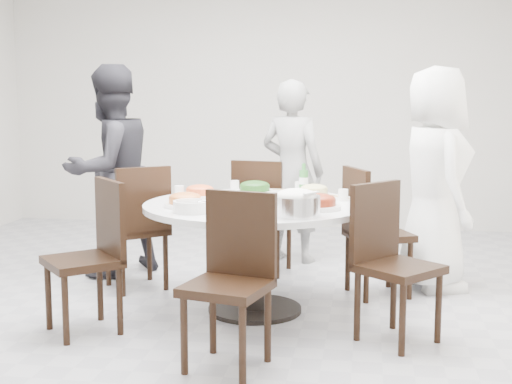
# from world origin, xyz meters

# --- Properties ---
(floor) EXTENTS (6.00, 6.00, 0.01)m
(floor) POSITION_xyz_m (0.00, 0.00, 0.00)
(floor) COLOR #A5A5AA
(floor) RESTS_ON ground
(wall_back) EXTENTS (6.00, 0.01, 2.80)m
(wall_back) POSITION_xyz_m (0.00, 3.00, 1.40)
(wall_back) COLOR beige
(wall_back) RESTS_ON ground
(dining_table) EXTENTS (1.50, 1.50, 0.75)m
(dining_table) POSITION_xyz_m (0.32, -0.17, 0.38)
(dining_table) COLOR white
(dining_table) RESTS_ON floor
(chair_ne) EXTENTS (0.56, 0.56, 0.95)m
(chair_ne) POSITION_xyz_m (1.15, 0.36, 0.47)
(chair_ne) COLOR black
(chair_ne) RESTS_ON floor
(chair_n) EXTENTS (0.48, 0.48, 0.95)m
(chair_n) POSITION_xyz_m (0.22, 0.90, 0.47)
(chair_n) COLOR black
(chair_n) RESTS_ON floor
(chair_nw) EXTENTS (0.59, 0.59, 0.95)m
(chair_nw) POSITION_xyz_m (-0.67, 0.27, 0.47)
(chair_nw) COLOR black
(chair_nw) RESTS_ON floor
(chair_sw) EXTENTS (0.59, 0.59, 0.95)m
(chair_sw) POSITION_xyz_m (-0.67, -0.76, 0.47)
(chair_sw) COLOR black
(chair_sw) RESTS_ON floor
(chair_s) EXTENTS (0.51, 0.51, 0.95)m
(chair_s) POSITION_xyz_m (0.33, -1.20, 0.47)
(chair_s) COLOR black
(chair_s) RESTS_ON floor
(chair_se) EXTENTS (0.59, 0.59, 0.95)m
(chair_se) POSITION_xyz_m (1.26, -0.63, 0.47)
(chair_se) COLOR black
(chair_se) RESTS_ON floor
(diner_right) EXTENTS (0.75, 0.94, 1.69)m
(diner_right) POSITION_xyz_m (1.56, 0.63, 0.84)
(diner_right) COLOR white
(diner_right) RESTS_ON floor
(diner_middle) EXTENTS (0.68, 0.56, 1.60)m
(diner_middle) POSITION_xyz_m (0.41, 1.35, 0.80)
(diner_middle) COLOR black
(diner_middle) RESTS_ON floor
(diner_left) EXTENTS (0.99, 1.05, 1.71)m
(diner_left) POSITION_xyz_m (-1.01, 0.64, 0.86)
(diner_left) COLOR black
(diner_left) RESTS_ON floor
(dish_greens) EXTENTS (0.28, 0.28, 0.07)m
(dish_greens) POSITION_xyz_m (0.25, 0.27, 0.79)
(dish_greens) COLOR white
(dish_greens) RESTS_ON dining_table
(dish_pale) EXTENTS (0.25, 0.25, 0.07)m
(dish_pale) POSITION_xyz_m (0.69, 0.17, 0.78)
(dish_pale) COLOR white
(dish_pale) RESTS_ON dining_table
(dish_orange) EXTENTS (0.25, 0.25, 0.07)m
(dish_orange) POSITION_xyz_m (-0.11, 0.01, 0.78)
(dish_orange) COLOR white
(dish_orange) RESTS_ON dining_table
(dish_redbrown) EXTENTS (0.31, 0.31, 0.08)m
(dish_redbrown) POSITION_xyz_m (0.75, -0.34, 0.79)
(dish_redbrown) COLOR white
(dish_redbrown) RESTS_ON dining_table
(dish_tofu) EXTENTS (0.27, 0.27, 0.07)m
(dish_tofu) POSITION_xyz_m (-0.11, -0.40, 0.78)
(dish_tofu) COLOR white
(dish_tofu) RESTS_ON dining_table
(rice_bowl) EXTENTS (0.29, 0.29, 0.12)m
(rice_bowl) POSITION_xyz_m (0.64, -0.62, 0.81)
(rice_bowl) COLOR silver
(rice_bowl) RESTS_ON dining_table
(soup_bowl) EXTENTS (0.24, 0.24, 0.07)m
(soup_bowl) POSITION_xyz_m (-0.01, -0.59, 0.79)
(soup_bowl) COLOR white
(soup_bowl) RESTS_ON dining_table
(beverage_bottle) EXTENTS (0.07, 0.07, 0.23)m
(beverage_bottle) POSITION_xyz_m (0.60, 0.32, 0.86)
(beverage_bottle) COLOR #317B34
(beverage_bottle) RESTS_ON dining_table
(tea_cups) EXTENTS (0.07, 0.07, 0.08)m
(tea_cups) POSITION_xyz_m (0.31, 0.44, 0.79)
(tea_cups) COLOR white
(tea_cups) RESTS_ON dining_table
(chopsticks) EXTENTS (0.24, 0.04, 0.01)m
(chopsticks) POSITION_xyz_m (0.33, 0.50, 0.76)
(chopsticks) COLOR tan
(chopsticks) RESTS_ON dining_table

